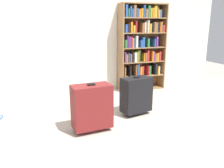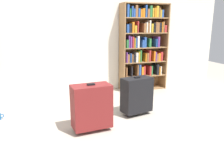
{
  "view_description": "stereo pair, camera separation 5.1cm",
  "coord_description": "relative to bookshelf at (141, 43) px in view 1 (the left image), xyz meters",
  "views": [
    {
      "loc": [
        -1.0,
        -2.29,
        1.29
      ],
      "look_at": [
        -0.08,
        0.37,
        0.55
      ],
      "focal_mm": 36.75,
      "sensor_mm": 36.0,
      "label": 1
    },
    {
      "loc": [
        -0.96,
        -2.31,
        1.29
      ],
      "look_at": [
        -0.08,
        0.37,
        0.55
      ],
      "focal_mm": 36.75,
      "sensor_mm": 36.0,
      "label": 2
    }
  ],
  "objects": [
    {
      "name": "ground_plane",
      "position": [
        -1.04,
        -1.82,
        -0.92
      ],
      "size": [
        9.82,
        9.82,
        0.0
      ],
      "primitive_type": "plane",
      "color": "#B2A899"
    },
    {
      "name": "back_wall",
      "position": [
        -1.04,
        0.22,
        0.38
      ],
      "size": [
        5.61,
        0.1,
        2.6
      ],
      "primitive_type": "cube",
      "color": "silver",
      "rests_on": "ground"
    },
    {
      "name": "bookshelf",
      "position": [
        0.0,
        0.0,
        0.0
      ],
      "size": [
        0.92,
        0.31,
        1.67
      ],
      "color": "olive",
      "rests_on": "ground"
    },
    {
      "name": "suitcase_black",
      "position": [
        -0.67,
        -1.24,
        -0.63
      ],
      "size": [
        0.47,
        0.31,
        0.57
      ],
      "color": "black",
      "rests_on": "ground"
    },
    {
      "name": "suitcase_dark_red",
      "position": [
        -1.41,
        -1.55,
        -0.61
      ],
      "size": [
        0.49,
        0.29,
        0.61
      ],
      "color": "maroon",
      "rests_on": "ground"
    }
  ]
}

